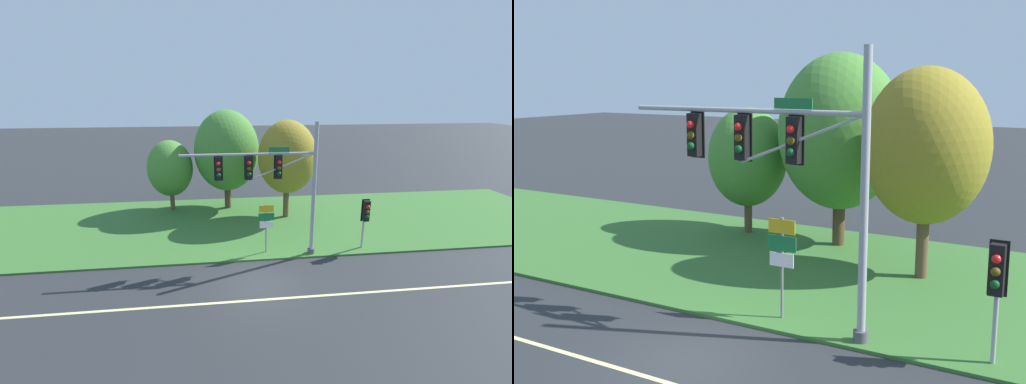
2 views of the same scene
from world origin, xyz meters
TOP-DOWN VIEW (x-y plane):
  - ground_plane at (0.00, 0.00)m, footprint 160.00×160.00m
  - lane_stripe at (0.00, -1.20)m, footprint 36.00×0.16m
  - grass_verge at (0.00, 8.25)m, footprint 48.00×11.50m
  - traffic_signal_mast at (1.21, 2.93)m, footprint 7.36×0.49m
  - pedestrian_signal_near_kerb at (6.63, 3.14)m, footprint 0.46×0.55m
  - route_sign_post at (0.84, 3.36)m, footprint 0.90×0.08m
  - tree_nearest_road at (-5.38, 11.67)m, footprint 3.45×3.45m
  - tree_left_of_mast at (-1.03, 11.60)m, footprint 4.96×4.96m
  - tree_behind_signpost at (3.17, 9.04)m, footprint 4.18×4.18m

SIDE VIEW (x-z plane):
  - ground_plane at x=0.00m, z-range 0.00..0.00m
  - lane_stripe at x=0.00m, z-range 0.00..0.01m
  - grass_verge at x=0.00m, z-range 0.00..0.10m
  - route_sign_post at x=0.84m, z-range 0.56..3.48m
  - pedestrian_signal_near_kerb at x=6.63m, z-range 0.77..3.82m
  - tree_nearest_road at x=-5.38m, z-range 0.67..6.15m
  - tree_behind_signpost at x=3.17m, z-range 1.02..8.14m
  - traffic_signal_mast at x=1.21m, z-range 0.91..8.42m
  - tree_left_of_mast at x=-1.03m, z-range 0.83..8.54m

